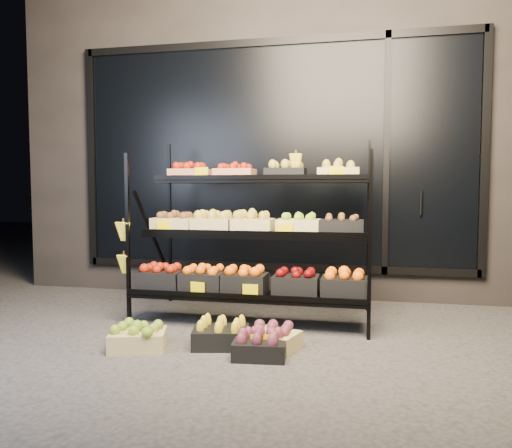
% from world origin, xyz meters
% --- Properties ---
extents(ground, '(24.00, 24.00, 0.00)m').
position_xyz_m(ground, '(0.00, 0.00, 0.00)').
color(ground, '#514F4C').
rests_on(ground, ground).
extents(building, '(6.00, 2.08, 3.50)m').
position_xyz_m(building, '(0.00, 2.59, 1.75)').
color(building, '#2D2826').
rests_on(building, ground).
extents(display_rack, '(2.18, 1.02, 1.66)m').
position_xyz_m(display_rack, '(-0.01, 0.60, 0.79)').
color(display_rack, black).
rests_on(display_rack, ground).
extents(tag_floor_b, '(0.13, 0.01, 0.12)m').
position_xyz_m(tag_floor_b, '(0.26, -0.40, 0.06)').
color(tag_floor_b, '#F2D800').
rests_on(tag_floor_b, ground).
extents(floor_crate_left, '(0.47, 0.39, 0.20)m').
position_xyz_m(floor_crate_left, '(-0.66, -0.42, 0.09)').
color(floor_crate_left, '#D7C37C').
rests_on(floor_crate_left, ground).
extents(floor_crate_midleft, '(0.47, 0.39, 0.21)m').
position_xyz_m(floor_crate_midleft, '(-0.07, -0.24, 0.10)').
color(floor_crate_midleft, black).
rests_on(floor_crate_midleft, ground).
extents(floor_crate_midright, '(0.45, 0.38, 0.20)m').
position_xyz_m(floor_crate_midright, '(0.32, -0.21, 0.09)').
color(floor_crate_midright, '#D7C37C').
rests_on(floor_crate_midright, ground).
extents(floor_crate_right, '(0.39, 0.31, 0.19)m').
position_xyz_m(floor_crate_right, '(0.27, -0.43, 0.09)').
color(floor_crate_right, black).
rests_on(floor_crate_right, ground).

